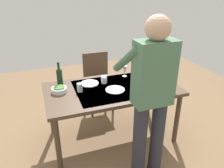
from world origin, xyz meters
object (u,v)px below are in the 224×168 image
at_px(chair_near, 97,78).
at_px(water_cup_near_left, 80,88).
at_px(water_cup_near_right, 104,80).
at_px(dinner_plate_far, 115,90).
at_px(water_cup_far_left, 172,89).
at_px(dining_table, 112,93).
at_px(wine_glass_right, 125,69).
at_px(person_server, 151,94).
at_px(wine_bottle, 60,77).
at_px(serving_bowl_pasta, 145,73).
at_px(side_bowl_salad, 59,89).
at_px(dinner_plate_near, 90,83).
at_px(wine_glass_left, 139,81).

bearing_deg(chair_near, water_cup_near_left, 60.86).
distance_m(water_cup_near_right, dinner_plate_far, 0.25).
relative_size(water_cup_near_left, water_cup_far_left, 1.16).
xyz_separation_m(dining_table, water_cup_near_left, (0.39, -0.03, 0.13)).
bearing_deg(dining_table, wine_glass_right, -135.41).
height_order(person_server, wine_bottle, person_server).
height_order(chair_near, person_server, person_server).
xyz_separation_m(serving_bowl_pasta, side_bowl_salad, (1.18, 0.12, 0.00)).
xyz_separation_m(water_cup_far_left, serving_bowl_pasta, (0.06, -0.58, -0.01)).
distance_m(water_cup_near_left, side_bowl_salad, 0.24).
xyz_separation_m(dining_table, water_cup_far_left, (-0.62, 0.36, 0.12)).
height_order(water_cup_near_right, side_bowl_salad, water_cup_near_right).
xyz_separation_m(person_server, dinner_plate_far, (0.13, -0.62, -0.22)).
xyz_separation_m(dinner_plate_near, dinner_plate_far, (-0.24, 0.28, 0.00)).
bearing_deg(dining_table, water_cup_far_left, 149.99).
xyz_separation_m(wine_bottle, water_cup_far_left, (-1.20, 0.65, -0.06)).
xyz_separation_m(dining_table, serving_bowl_pasta, (-0.56, -0.22, 0.11)).
distance_m(person_server, water_cup_near_right, 0.90).
height_order(wine_glass_left, dinner_plate_near, wine_glass_left).
xyz_separation_m(wine_glass_left, side_bowl_salad, (0.91, -0.25, -0.07)).
bearing_deg(wine_bottle, dining_table, 153.05).
bearing_deg(water_cup_near_right, side_bowl_salad, 6.40).
xyz_separation_m(wine_bottle, dinner_plate_far, (-0.60, 0.37, -0.10)).
xyz_separation_m(water_cup_far_left, dinner_plate_far, (0.61, -0.28, -0.04)).
bearing_deg(wine_glass_left, serving_bowl_pasta, -125.91).
bearing_deg(dinner_plate_far, side_bowl_salad, -15.73).
bearing_deg(wine_glass_left, water_cup_near_left, -14.63).
relative_size(chair_near, water_cup_near_right, 9.89).
height_order(water_cup_near_left, dinner_plate_near, water_cup_near_left).
xyz_separation_m(chair_near, person_server, (-0.09, 1.52, 0.43)).
xyz_separation_m(wine_glass_right, water_cup_near_right, (0.33, 0.11, -0.06)).
relative_size(serving_bowl_pasta, dinner_plate_far, 1.30).
xyz_separation_m(water_cup_near_right, serving_bowl_pasta, (-0.61, -0.06, -0.01)).
bearing_deg(serving_bowl_pasta, dinner_plate_near, 1.28).
relative_size(water_cup_near_left, water_cup_near_right, 1.14).
bearing_deg(wine_bottle, wine_glass_left, 153.02).
height_order(water_cup_far_left, dinner_plate_near, water_cup_far_left).
bearing_deg(dinner_plate_near, person_server, 112.25).
distance_m(serving_bowl_pasta, dinner_plate_near, 0.79).
distance_m(chair_near, person_server, 1.58).
bearing_deg(dinner_plate_far, water_cup_near_right, -76.10).
bearing_deg(serving_bowl_pasta, water_cup_near_right, 5.17).
xyz_separation_m(wine_bottle, wine_glass_left, (-0.88, 0.45, -0.01)).
height_order(chair_near, wine_glass_left, chair_near).
height_order(water_cup_near_left, dinner_plate_far, water_cup_near_left).
relative_size(wine_glass_right, water_cup_near_left, 1.44).
xyz_separation_m(side_bowl_salad, dinner_plate_far, (-0.63, 0.18, -0.03)).
bearing_deg(dining_table, person_server, 101.21).
relative_size(chair_near, wine_glass_right, 6.03).
bearing_deg(wine_glass_left, chair_near, -75.82).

